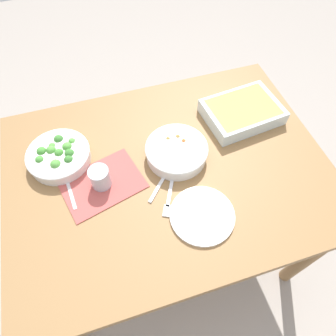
# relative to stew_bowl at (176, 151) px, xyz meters

# --- Properties ---
(ground_plane) EXTENTS (6.00, 6.00, 0.00)m
(ground_plane) POSITION_rel_stew_bowl_xyz_m (-0.05, -0.04, -0.77)
(ground_plane) COLOR #9E9389
(dining_table) EXTENTS (1.20, 0.90, 0.74)m
(dining_table) POSITION_rel_stew_bowl_xyz_m (-0.05, -0.04, -0.12)
(dining_table) COLOR olive
(dining_table) RESTS_ON ground_plane
(placemat) EXTENTS (0.32, 0.26, 0.00)m
(placemat) POSITION_rel_stew_bowl_xyz_m (-0.29, -0.04, -0.03)
(placemat) COLOR #B24C47
(placemat) RESTS_ON dining_table
(stew_bowl) EXTENTS (0.24, 0.24, 0.06)m
(stew_bowl) POSITION_rel_stew_bowl_xyz_m (0.00, 0.00, 0.00)
(stew_bowl) COLOR silver
(stew_bowl) RESTS_ON dining_table
(broccoli_bowl) EXTENTS (0.24, 0.24, 0.07)m
(broccoli_bowl) POSITION_rel_stew_bowl_xyz_m (-0.42, 0.11, -0.00)
(broccoli_bowl) COLOR silver
(broccoli_bowl) RESTS_ON dining_table
(baking_dish) EXTENTS (0.32, 0.25, 0.06)m
(baking_dish) POSITION_rel_stew_bowl_xyz_m (0.32, 0.11, 0.00)
(baking_dish) COLOR silver
(baking_dish) RESTS_ON dining_table
(drink_cup) EXTENTS (0.07, 0.07, 0.08)m
(drink_cup) POSITION_rel_stew_bowl_xyz_m (-0.29, -0.04, 0.01)
(drink_cup) COLOR #B2BCC6
(drink_cup) RESTS_ON dining_table
(side_plate) EXTENTS (0.22, 0.22, 0.01)m
(side_plate) POSITION_rel_stew_bowl_xyz_m (0.00, -0.26, -0.03)
(side_plate) COLOR white
(side_plate) RESTS_ON dining_table
(spoon_by_stew) EXTENTS (0.13, 0.14, 0.01)m
(spoon_by_stew) POSITION_rel_stew_bowl_xyz_m (-0.07, -0.08, -0.03)
(spoon_by_stew) COLOR silver
(spoon_by_stew) RESTS_ON dining_table
(spoon_by_broccoli) EXTENTS (0.04, 0.18, 0.01)m
(spoon_by_broccoli) POSITION_rel_stew_bowl_xyz_m (-0.41, 0.00, -0.03)
(spoon_by_broccoli) COLOR silver
(spoon_by_broccoli) RESTS_ON dining_table
(fork_on_table) EXTENTS (0.09, 0.17, 0.01)m
(fork_on_table) POSITION_rel_stew_bowl_xyz_m (-0.08, -0.16, -0.03)
(fork_on_table) COLOR silver
(fork_on_table) RESTS_ON dining_table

